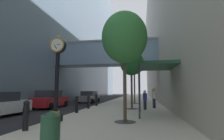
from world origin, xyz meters
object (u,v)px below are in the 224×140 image
Objects in this scene: bollard_fourth at (77,104)px; pedestrian_by_clock at (154,97)px; street_tree_near at (124,38)px; car_grey_far at (89,97)px; trash_bin at (50,130)px; pedestrian_walking at (145,99)px; street_clock at (57,73)px; bollard_fifth at (88,101)px; bollard_second at (26,115)px; street_tree_mid_far at (134,64)px; street_tree_mid_near at (131,63)px; bollard_sixth at (97,100)px; car_silver_mid at (92,95)px; car_red_near at (50,99)px.

pedestrian_by_clock reaches higher than bollard_fourth.
street_tree_near is 16.85m from car_grey_far.
pedestrian_walking is at bearing 75.36° from trash_bin.
bollard_fifth is (-0.21, 6.34, -1.89)m from street_clock.
bollard_second is 0.19× the size of street_tree_mid_far.
car_grey_far is at bearing 126.70° from street_tree_mid_near.
street_tree_mid_far is 6.08× the size of trash_bin.
bollard_fourth is 7.09m from pedestrian_by_clock.
street_tree_mid_far reaches higher than bollard_sixth.
street_tree_near is 12.70m from street_tree_mid_far.
car_grey_far is at bearing 104.04° from trash_bin.
trash_bin is 10.80m from pedestrian_walking.
street_tree_mid_near is at bearing 90.00° from street_tree_near.
pedestrian_walking is at bearing -80.64° from street_tree_mid_far.
street_tree_mid_far is (3.77, 4.01, 4.31)m from bollard_sixth.
bollard_fourth is at bearing -90.00° from bollard_fifth.
car_silver_mid is at bearing 117.34° from street_tree_mid_near.
street_tree_mid_far is at bearing 68.58° from bollard_fourth.
car_silver_mid is (-4.64, 22.68, -1.88)m from street_clock.
street_tree_mid_far reaches higher than street_tree_mid_near.
pedestrian_walking is at bearing -50.16° from car_grey_far.
street_tree_mid_near is (3.77, 0.47, 3.43)m from bollard_fifth.
bollard_second is 16.27m from street_tree_mid_far.
bollard_fourth is at bearing -139.06° from street_tree_mid_near.
street_tree_mid_far is (3.77, 15.23, 4.31)m from bollard_second.
bollard_second and bollard_sixth have the same top height.
street_tree_near reaches higher than bollard_fourth.
car_red_near is (-4.30, -1.62, 0.07)m from bollard_sixth.
bollard_second reaches higher than trash_bin.
trash_bin is 13.24m from car_red_near.
street_tree_mid_far reaches higher than car_grey_far.
street_tree_mid_far is at bearing 34.91° from car_red_near.
street_tree_mid_far reaches higher than car_silver_mid.
bollard_fifth is at bearing -118.97° from street_tree_mid_far.
street_tree_mid_near is 2.95× the size of pedestrian_by_clock.
bollard_fourth is at bearing -111.42° from street_tree_mid_far.
trash_bin is 12.29m from pedestrian_by_clock.
bollard_fifth is at bearing -166.40° from pedestrian_by_clock.
bollard_fourth is 11.20m from street_tree_mid_far.
street_clock is 4.89m from trash_bin.
pedestrian_walking reaches higher than trash_bin.
pedestrian_walking reaches higher than car_red_near.
pedestrian_walking reaches higher than car_grey_far.
pedestrian_by_clock is at bearing 75.01° from street_tree_near.
car_silver_mid is at bearing 124.16° from pedestrian_by_clock.
pedestrian_by_clock is at bearing -42.79° from car_grey_far.
street_tree_mid_far is (3.56, 13.16, 2.41)m from street_clock.
bollard_fifth is 10.59m from trash_bin.
bollard_fifth is 0.27× the size of car_red_near.
bollard_fifth is 0.26× the size of car_grey_far.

